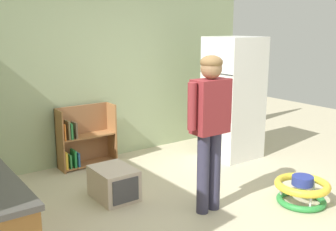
# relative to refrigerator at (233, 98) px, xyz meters

# --- Properties ---
(ground_plane) EXTENTS (12.00, 12.00, 0.00)m
(ground_plane) POSITION_rel_refrigerator_xyz_m (-1.60, -1.24, -0.89)
(ground_plane) COLOR beige
(ground_plane) RESTS_ON ground
(back_wall) EXTENTS (5.20, 0.06, 2.70)m
(back_wall) POSITION_rel_refrigerator_xyz_m (-1.60, 1.09, 0.46)
(back_wall) COLOR #A2B388
(back_wall) RESTS_ON ground
(refrigerator) EXTENTS (0.73, 0.68, 1.78)m
(refrigerator) POSITION_rel_refrigerator_xyz_m (0.00, 0.00, 0.00)
(refrigerator) COLOR white
(refrigerator) RESTS_ON ground
(bookshelf) EXTENTS (0.80, 0.28, 0.85)m
(bookshelf) POSITION_rel_refrigerator_xyz_m (-2.00, 0.91, -0.52)
(bookshelf) COLOR #A06B3D
(bookshelf) RESTS_ON ground
(standing_person) EXTENTS (0.57, 0.23, 1.66)m
(standing_person) POSITION_rel_refrigerator_xyz_m (-1.50, -1.18, 0.12)
(standing_person) COLOR #36354D
(standing_person) RESTS_ON ground
(baby_walker) EXTENTS (0.60, 0.60, 0.32)m
(baby_walker) POSITION_rel_refrigerator_xyz_m (-0.55, -1.66, -0.73)
(baby_walker) COLOR green
(baby_walker) RESTS_ON ground
(pet_carrier) EXTENTS (0.42, 0.55, 0.36)m
(pet_carrier) POSITION_rel_refrigerator_xyz_m (-2.17, -0.31, -0.71)
(pet_carrier) COLOR beige
(pet_carrier) RESTS_ON ground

